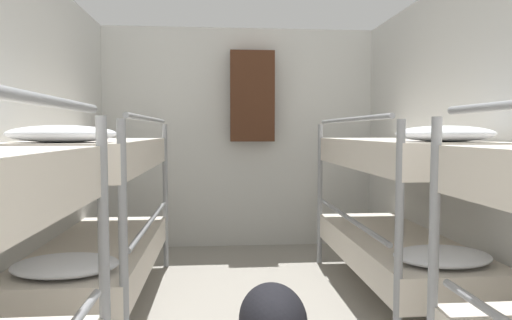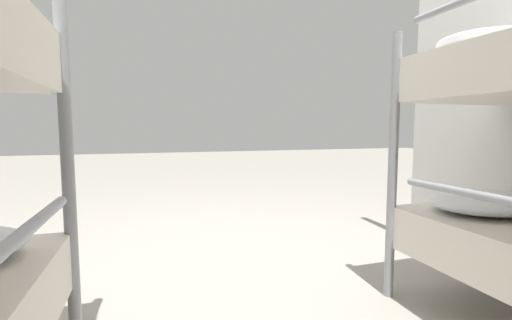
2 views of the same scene
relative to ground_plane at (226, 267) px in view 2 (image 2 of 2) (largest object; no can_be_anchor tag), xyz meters
The scene contains 1 object.
ground_plane is the anchor object (origin of this frame).
Camera 2 is at (0.42, 1.91, 0.82)m, focal length 24.00 mm.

